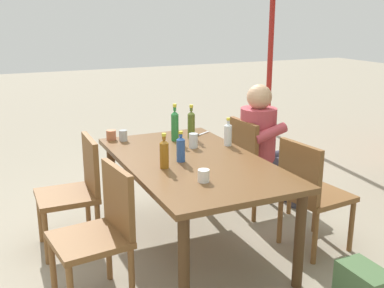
% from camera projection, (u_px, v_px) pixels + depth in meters
% --- Properties ---
extents(ground_plane, '(24.00, 24.00, 0.00)m').
position_uv_depth(ground_plane, '(192.00, 247.00, 3.69)').
color(ground_plane, gray).
extents(dining_table, '(1.74, 0.99, 0.72)m').
position_uv_depth(dining_table, '(192.00, 169.00, 3.51)').
color(dining_table, brown).
rests_on(dining_table, ground_plane).
extents(chair_far_left, '(0.45, 0.45, 0.87)m').
position_uv_depth(chair_far_left, '(254.00, 161.00, 4.21)').
color(chair_far_left, brown).
rests_on(chair_far_left, ground_plane).
extents(chair_far_right, '(0.48, 0.48, 0.87)m').
position_uv_depth(chair_far_right, '(310.00, 190.00, 3.52)').
color(chair_far_right, brown).
rests_on(chair_far_right, ground_plane).
extents(chair_near_right, '(0.49, 0.49, 0.87)m').
position_uv_depth(chair_near_right, '(101.00, 228.00, 2.90)').
color(chair_near_right, brown).
rests_on(chair_near_right, ground_plane).
extents(chair_near_left, '(0.45, 0.45, 0.87)m').
position_uv_depth(chair_near_left, '(77.00, 187.00, 3.58)').
color(chair_near_left, brown).
rests_on(chair_near_left, ground_plane).
extents(person_in_white_shirt, '(0.47, 0.61, 1.18)m').
position_uv_depth(person_in_white_shirt, '(265.00, 142.00, 4.21)').
color(person_in_white_shirt, '#B7424C').
rests_on(person_in_white_shirt, ground_plane).
extents(bottle_clear, '(0.06, 0.06, 0.23)m').
position_uv_depth(bottle_clear, '(228.00, 134.00, 3.83)').
color(bottle_clear, white).
rests_on(bottle_clear, dining_table).
extents(bottle_amber, '(0.06, 0.06, 0.25)m').
position_uv_depth(bottle_amber, '(164.00, 153.00, 3.27)').
color(bottle_amber, '#996019').
rests_on(bottle_amber, dining_table).
extents(bottle_blue, '(0.06, 0.06, 0.23)m').
position_uv_depth(bottle_blue, '(181.00, 148.00, 3.42)').
color(bottle_blue, '#2D56A3').
rests_on(bottle_blue, dining_table).
extents(bottle_green, '(0.06, 0.06, 0.32)m').
position_uv_depth(bottle_green, '(175.00, 125.00, 3.96)').
color(bottle_green, '#287A38').
rests_on(bottle_green, dining_table).
extents(bottle_olive, '(0.06, 0.06, 0.29)m').
position_uv_depth(bottle_olive, '(191.00, 124.00, 4.05)').
color(bottle_olive, '#566623').
rests_on(bottle_olive, dining_table).
extents(cup_white, '(0.08, 0.08, 0.08)m').
position_uv_depth(cup_white, '(204.00, 176.00, 3.02)').
color(cup_white, white).
rests_on(cup_white, dining_table).
extents(cup_steel, '(0.07, 0.07, 0.09)m').
position_uv_depth(cup_steel, '(123.00, 136.00, 3.98)').
color(cup_steel, '#B2B7BC').
rests_on(cup_steel, dining_table).
extents(cup_terracotta, '(0.08, 0.08, 0.08)m').
position_uv_depth(cup_terracotta, '(111.00, 135.00, 4.02)').
color(cup_terracotta, '#BC6B47').
rests_on(cup_terracotta, dining_table).
extents(cup_glass, '(0.07, 0.07, 0.12)m').
position_uv_depth(cup_glass, '(193.00, 141.00, 3.78)').
color(cup_glass, silver).
rests_on(cup_glass, dining_table).
extents(table_knife, '(0.14, 0.22, 0.01)m').
position_uv_depth(table_knife, '(200.00, 135.00, 4.18)').
color(table_knife, silver).
rests_on(table_knife, dining_table).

